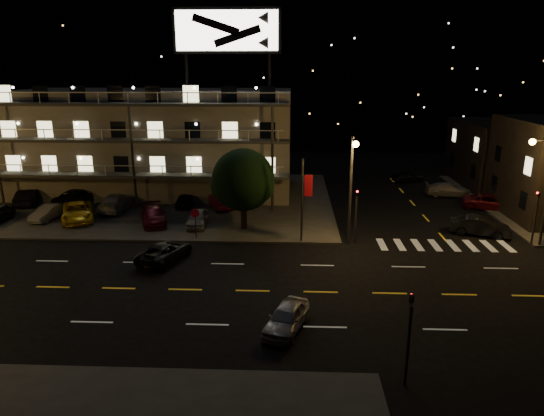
{
  "coord_description": "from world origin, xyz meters",
  "views": [
    {
      "loc": [
        4.23,
        -25.96,
        12.59
      ],
      "look_at": [
        2.81,
        8.0,
        2.79
      ],
      "focal_mm": 32.0,
      "sensor_mm": 36.0,
      "label": 1
    }
  ],
  "objects_px": {
    "tree": "(243,182)",
    "lot_car_4": "(197,218)",
    "lot_car_7": "(117,202)",
    "road_car_east": "(287,317)",
    "lot_car_2": "(77,212)",
    "road_car_west": "(165,252)",
    "side_car_0": "(480,226)"
  },
  "relations": [
    {
      "from": "tree",
      "to": "lot_car_4",
      "type": "distance_m",
      "value": 5.01
    },
    {
      "from": "lot_car_7",
      "to": "road_car_east",
      "type": "bearing_deg",
      "value": 128.16
    },
    {
      "from": "lot_car_2",
      "to": "lot_car_4",
      "type": "bearing_deg",
      "value": -29.48
    },
    {
      "from": "lot_car_2",
      "to": "lot_car_4",
      "type": "height_order",
      "value": "lot_car_2"
    },
    {
      "from": "lot_car_2",
      "to": "lot_car_4",
      "type": "relative_size",
      "value": 1.39
    },
    {
      "from": "tree",
      "to": "road_car_east",
      "type": "height_order",
      "value": "tree"
    },
    {
      "from": "lot_car_4",
      "to": "road_car_west",
      "type": "relative_size",
      "value": 0.82
    },
    {
      "from": "lot_car_2",
      "to": "road_car_west",
      "type": "xyz_separation_m",
      "value": [
        9.66,
        -8.31,
        -0.24
      ]
    },
    {
      "from": "side_car_0",
      "to": "road_car_east",
      "type": "relative_size",
      "value": 1.16
    },
    {
      "from": "lot_car_2",
      "to": "tree",
      "type": "bearing_deg",
      "value": -29.64
    },
    {
      "from": "lot_car_2",
      "to": "lot_car_7",
      "type": "relative_size",
      "value": 1.0
    },
    {
      "from": "lot_car_7",
      "to": "road_car_west",
      "type": "bearing_deg",
      "value": 122.99
    },
    {
      "from": "side_car_0",
      "to": "road_car_east",
      "type": "height_order",
      "value": "side_car_0"
    },
    {
      "from": "lot_car_4",
      "to": "lot_car_7",
      "type": "distance_m",
      "value": 9.22
    },
    {
      "from": "tree",
      "to": "road_car_west",
      "type": "xyz_separation_m",
      "value": [
        -4.66,
        -6.77,
        -3.36
      ]
    },
    {
      "from": "lot_car_2",
      "to": "road_car_west",
      "type": "distance_m",
      "value": 12.74
    },
    {
      "from": "lot_car_4",
      "to": "road_car_east",
      "type": "relative_size",
      "value": 0.99
    },
    {
      "from": "road_car_east",
      "to": "lot_car_4",
      "type": "bearing_deg",
      "value": 133.89
    },
    {
      "from": "tree",
      "to": "road_car_west",
      "type": "height_order",
      "value": "tree"
    },
    {
      "from": "lot_car_2",
      "to": "road_car_west",
      "type": "bearing_deg",
      "value": -64.22
    },
    {
      "from": "lot_car_2",
      "to": "road_car_east",
      "type": "bearing_deg",
      "value": -66.87
    },
    {
      "from": "lot_car_4",
      "to": "side_car_0",
      "type": "relative_size",
      "value": 0.85
    },
    {
      "from": "lot_car_4",
      "to": "tree",
      "type": "bearing_deg",
      "value": -8.67
    },
    {
      "from": "road_car_west",
      "to": "tree",
      "type": "bearing_deg",
      "value": -105.43
    },
    {
      "from": "lot_car_7",
      "to": "road_car_west",
      "type": "distance_m",
      "value": 13.59
    },
    {
      "from": "road_car_east",
      "to": "side_car_0",
      "type": "bearing_deg",
      "value": 63.54
    },
    {
      "from": "tree",
      "to": "lot_car_4",
      "type": "height_order",
      "value": "tree"
    },
    {
      "from": "tree",
      "to": "lot_car_7",
      "type": "relative_size",
      "value": 1.23
    },
    {
      "from": "tree",
      "to": "side_car_0",
      "type": "relative_size",
      "value": 1.46
    },
    {
      "from": "tree",
      "to": "road_car_east",
      "type": "relative_size",
      "value": 1.7
    },
    {
      "from": "lot_car_7",
      "to": "side_car_0",
      "type": "height_order",
      "value": "lot_car_7"
    },
    {
      "from": "side_car_0",
      "to": "lot_car_2",
      "type": "bearing_deg",
      "value": 105.34
    }
  ]
}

